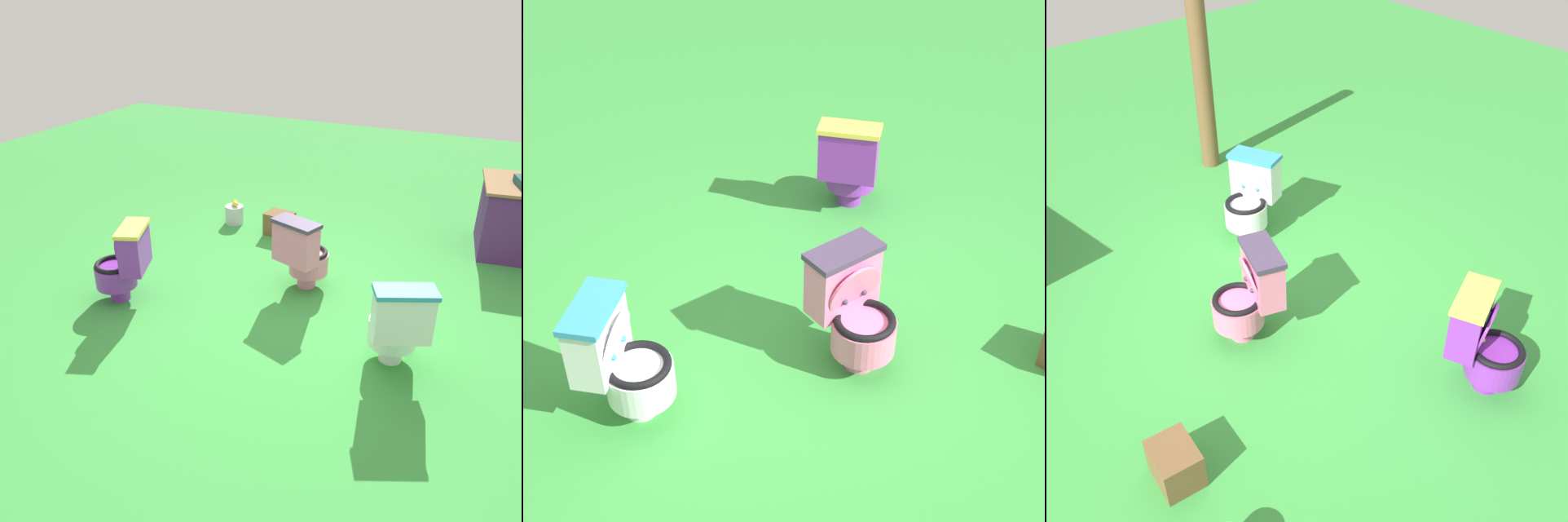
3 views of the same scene
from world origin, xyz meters
TOP-DOWN VIEW (x-y plane):
  - ground at (0.00, 0.00)m, footprint 14.00×14.00m
  - toilet_pink at (-0.09, 0.30)m, footprint 0.54×0.59m
  - toilet_purple at (-1.46, -0.56)m, footprint 0.61×0.56m
  - toilet_white at (0.96, -0.48)m, footprint 0.57×0.61m

SIDE VIEW (x-z plane):
  - ground at x=0.00m, z-range 0.00..0.00m
  - toilet_pink at x=-0.09m, z-range 0.01..0.74m
  - toilet_purple at x=-1.46m, z-range 0.01..0.74m
  - toilet_white at x=0.96m, z-range 0.01..0.74m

